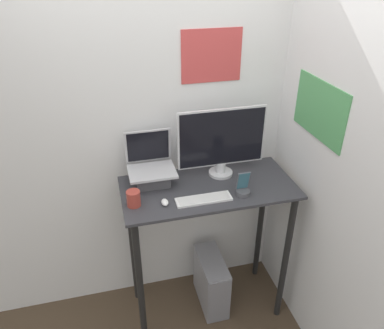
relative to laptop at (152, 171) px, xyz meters
name	(u,v)px	position (x,y,z in m)	size (l,w,h in m)	color
wall_back	(195,139)	(0.35, 0.21, 0.09)	(6.00, 0.06, 2.60)	silver
wall_side_right	(325,171)	(1.00, -0.41, 0.09)	(0.06, 6.00, 2.60)	silver
desk	(208,216)	(0.35, -0.14, -0.33)	(1.14, 0.54, 1.13)	#333338
laptop	(152,171)	(0.00, 0.00, 0.00)	(0.30, 0.26, 0.34)	#4C4C51
monitor	(222,143)	(0.47, -0.01, 0.15)	(0.60, 0.16, 0.48)	silver
keyboard	(204,199)	(0.27, -0.29, -0.08)	(0.35, 0.10, 0.02)	white
mouse	(165,202)	(0.03, -0.27, -0.07)	(0.04, 0.07, 0.03)	white
cell_phone	(243,189)	(0.53, -0.28, -0.05)	(0.09, 0.09, 0.16)	#4C4C51
computer_tower	(211,281)	(0.40, -0.12, -0.99)	(0.18, 0.42, 0.44)	gray
mug	(134,198)	(-0.15, -0.23, -0.04)	(0.08, 0.08, 0.10)	#9E382D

